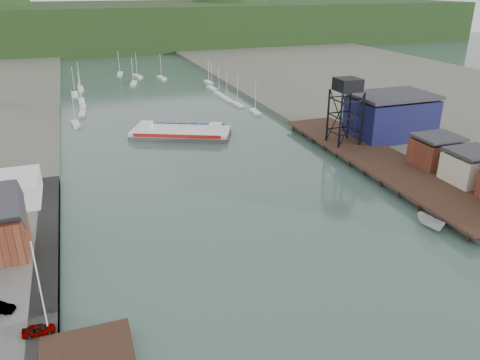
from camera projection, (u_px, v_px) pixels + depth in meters
ground at (339, 332)px, 56.63m from camera, size 600.00×600.00×0.00m
east_land at (458, 111)px, 154.34m from camera, size 120.00×400.00×3.20m
east_pier at (380, 160)px, 106.32m from camera, size 14.00×70.00×2.45m
flagpole at (40, 288)px, 52.20m from camera, size 0.16×0.16×12.00m
lift_tower at (347, 89)px, 111.61m from camera, size 6.50×6.50×16.00m
blue_shed at (391, 116)px, 121.31m from camera, size 20.50×14.50×11.30m
marina_sailboats at (150, 93)px, 176.68m from camera, size 57.71×92.65×0.90m
distant_hills at (102, 29)px, 312.86m from camera, size 500.00×120.00×80.00m
chain_ferry at (181, 132)px, 128.26m from camera, size 28.61×20.67×3.83m
motorboat at (430, 222)px, 80.19m from camera, size 2.73×5.88×2.20m
car_west_a at (38, 330)px, 53.86m from camera, size 3.63×1.50×1.23m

